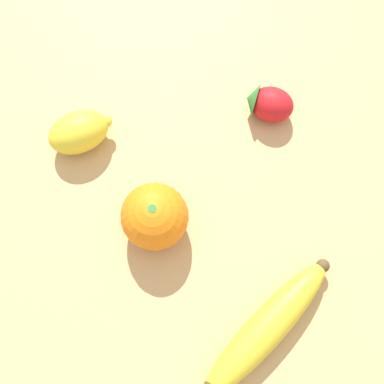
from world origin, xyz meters
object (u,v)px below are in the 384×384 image
object	(u,v)px
orange	(155,217)
lemon	(79,132)
strawberry	(268,104)
banana	(264,331)

from	to	relation	value
orange	lemon	xyz separation A→B (m)	(-0.14, 0.04, -0.01)
strawberry	lemon	size ratio (longest dim) A/B	0.76
orange	lemon	size ratio (longest dim) A/B	0.86
banana	orange	xyz separation A→B (m)	(-0.17, 0.04, 0.02)
strawberry	lemon	distance (m)	0.23
banana	orange	world-z (taller)	orange
strawberry	orange	bearing A→B (deg)	64.12
banana	lemon	size ratio (longest dim) A/B	2.37
banana	strawberry	size ratio (longest dim) A/B	3.12
banana	strawberry	world-z (taller)	strawberry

